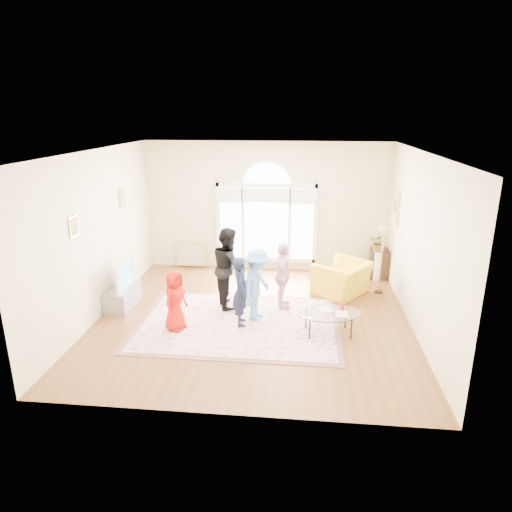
# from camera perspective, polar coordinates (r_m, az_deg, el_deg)

# --- Properties ---
(ground) EXTENTS (6.00, 6.00, 0.00)m
(ground) POSITION_cam_1_polar(r_m,az_deg,el_deg) (9.02, -0.35, -7.77)
(ground) COLOR brown
(ground) RESTS_ON ground
(room_shell) EXTENTS (6.00, 6.00, 6.00)m
(room_shell) POSITION_cam_1_polar(r_m,az_deg,el_deg) (11.20, 1.28, 5.78)
(room_shell) COLOR beige
(room_shell) RESTS_ON ground
(area_rug) EXTENTS (3.60, 2.60, 0.02)m
(area_rug) POSITION_cam_1_polar(r_m,az_deg,el_deg) (8.80, -2.20, -8.40)
(area_rug) COLOR beige
(area_rug) RESTS_ON ground
(rug_border) EXTENTS (3.80, 2.80, 0.01)m
(rug_border) POSITION_cam_1_polar(r_m,az_deg,el_deg) (8.80, -2.20, -8.42)
(rug_border) COLOR brown
(rug_border) RESTS_ON ground
(tv_console) EXTENTS (0.45, 1.00, 0.42)m
(tv_console) POSITION_cam_1_polar(r_m,az_deg,el_deg) (9.86, -16.31, -4.90)
(tv_console) COLOR gray
(tv_console) RESTS_ON ground
(television) EXTENTS (0.16, 0.97, 0.56)m
(television) POSITION_cam_1_polar(r_m,az_deg,el_deg) (9.68, -16.51, -2.22)
(television) COLOR black
(television) RESTS_ON tv_console
(coffee_table) EXTENTS (1.26, 0.91, 0.54)m
(coffee_table) POSITION_cam_1_polar(r_m,az_deg,el_deg) (8.35, 9.08, -7.13)
(coffee_table) COLOR silver
(coffee_table) RESTS_ON ground
(armchair) EXTENTS (1.46, 1.49, 0.73)m
(armchair) POSITION_cam_1_polar(r_m,az_deg,el_deg) (10.19, 10.73, -2.79)
(armchair) COLOR gold
(armchair) RESTS_ON ground
(side_cabinet) EXTENTS (0.40, 0.50, 0.70)m
(side_cabinet) POSITION_cam_1_polar(r_m,az_deg,el_deg) (11.45, 15.11, -0.89)
(side_cabinet) COLOR black
(side_cabinet) RESTS_ON ground
(floor_lamp) EXTENTS (0.30, 0.30, 1.51)m
(floor_lamp) POSITION_cam_1_polar(r_m,az_deg,el_deg) (10.20, 15.62, 2.29)
(floor_lamp) COLOR black
(floor_lamp) RESTS_ON ground
(plant_pedestal) EXTENTS (0.20, 0.20, 0.70)m
(plant_pedestal) POSITION_cam_1_polar(r_m,az_deg,el_deg) (11.26, 14.85, -1.18)
(plant_pedestal) COLOR white
(plant_pedestal) RESTS_ON ground
(potted_plant) EXTENTS (0.51, 0.48, 0.45)m
(potted_plant) POSITION_cam_1_polar(r_m,az_deg,el_deg) (11.10, 15.08, 1.63)
(potted_plant) COLOR #33722D
(potted_plant) RESTS_ON plant_pedestal
(leaning_picture) EXTENTS (0.80, 0.14, 0.62)m
(leaning_picture) POSITION_cam_1_polar(r_m,az_deg,el_deg) (12.00, -8.04, -1.36)
(leaning_picture) COLOR tan
(leaning_picture) RESTS_ON ground
(child_red) EXTENTS (0.53, 0.65, 1.14)m
(child_red) POSITION_cam_1_polar(r_m,az_deg,el_deg) (8.46, -10.09, -5.45)
(child_red) COLOR red
(child_red) RESTS_ON area_rug
(child_navy) EXTENTS (0.40, 0.53, 1.32)m
(child_navy) POSITION_cam_1_polar(r_m,az_deg,el_deg) (8.49, -1.91, -4.44)
(child_navy) COLOR #161C37
(child_navy) RESTS_ON area_rug
(child_black) EXTENTS (0.87, 0.97, 1.65)m
(child_black) POSITION_cam_1_polar(r_m,az_deg,el_deg) (9.27, -3.43, -1.43)
(child_black) COLOR black
(child_black) RESTS_ON area_rug
(child_pink) EXTENTS (0.41, 0.83, 1.36)m
(child_pink) POSITION_cam_1_polar(r_m,az_deg,el_deg) (9.21, 3.35, -2.51)
(child_pink) COLOR #FAB0CE
(child_pink) RESTS_ON area_rug
(child_blue) EXTENTS (0.78, 1.02, 1.40)m
(child_blue) POSITION_cam_1_polar(r_m,az_deg,el_deg) (8.70, 0.12, -3.59)
(child_blue) COLOR #639EE5
(child_blue) RESTS_ON area_rug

